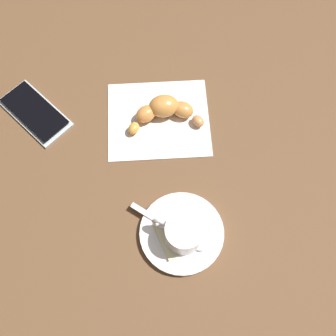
{
  "coord_description": "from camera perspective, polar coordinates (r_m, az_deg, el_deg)",
  "views": [
    {
      "loc": [
        -0.28,
        0.06,
        0.65
      ],
      "look_at": [
        -0.02,
        -0.0,
        0.02
      ],
      "focal_mm": 43.02,
      "sensor_mm": 36.0,
      "label": 1
    }
  ],
  "objects": [
    {
      "name": "cell_phone",
      "position": [
        0.79,
        -18.35,
        7.51
      ],
      "size": [
        0.16,
        0.13,
        0.01
      ],
      "color": "#B2BBBB",
      "rests_on": "ground"
    },
    {
      "name": "croissant",
      "position": [
        0.73,
        -0.54,
        8.21
      ],
      "size": [
        0.08,
        0.15,
        0.04
      ],
      "color": "tan",
      "rests_on": "napkin"
    },
    {
      "name": "sugar_packet",
      "position": [
        0.65,
        -0.32,
        -10.19
      ],
      "size": [
        0.07,
        0.03,
        0.01
      ],
      "primitive_type": "cube",
      "rotation": [
        0.0,
        0.0,
        9.61
      ],
      "color": "beige",
      "rests_on": "saucer"
    },
    {
      "name": "espresso_cup",
      "position": [
        0.63,
        2.13,
        -9.19
      ],
      "size": [
        0.06,
        0.08,
        0.05
      ],
      "color": "white",
      "rests_on": "saucer"
    },
    {
      "name": "saucer",
      "position": [
        0.66,
        1.54,
        -9.3
      ],
      "size": [
        0.14,
        0.14,
        0.01
      ],
      "primitive_type": "cylinder",
      "color": "white",
      "rests_on": "ground"
    },
    {
      "name": "ground_plane",
      "position": [
        0.71,
        -0.59,
        0.32
      ],
      "size": [
        1.8,
        1.8,
        0.0
      ],
      "primitive_type": "plane",
      "color": "brown"
    },
    {
      "name": "napkin",
      "position": [
        0.75,
        -1.36,
        6.97
      ],
      "size": [
        0.19,
        0.21,
        0.0
      ],
      "primitive_type": "cube",
      "rotation": [
        0.0,
        0.0,
        -0.18
      ],
      "color": "white",
      "rests_on": "ground"
    },
    {
      "name": "teaspoon",
      "position": [
        0.65,
        1.66,
        -9.3
      ],
      "size": [
        0.11,
        0.11,
        0.01
      ],
      "color": "silver",
      "rests_on": "saucer"
    }
  ]
}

